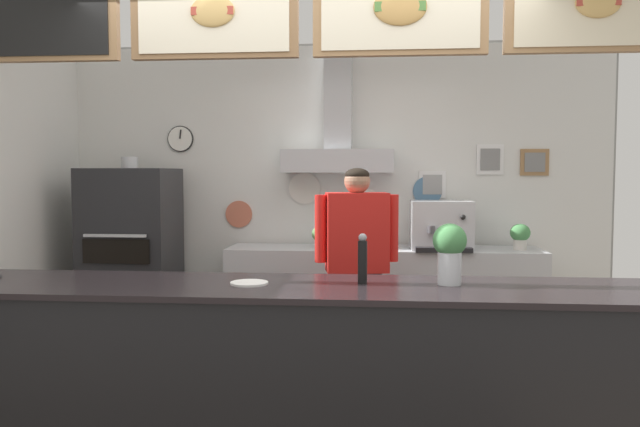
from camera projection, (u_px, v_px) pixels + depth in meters
name	position (u px, v px, depth m)	size (l,w,h in m)	color
back_wall_assembly	(334.00, 186.00, 5.58)	(4.91, 2.46, 2.73)	gray
service_counter	(301.00, 381.00, 3.22)	(4.02, 0.73, 1.00)	black
back_prep_counter	(383.00, 303.00, 5.35)	(2.65, 0.55, 0.93)	#B7BABF
pizza_oven	(131.00, 261.00, 5.42)	(0.75, 0.66, 1.71)	#232326
shop_worker	(357.00, 276.00, 4.34)	(0.57, 0.29, 1.61)	#232328
espresso_machine	(441.00, 225.00, 5.24)	(0.50, 0.47, 0.41)	silver
potted_thyme	(520.00, 235.00, 5.18)	(0.16, 0.16, 0.22)	beige
potted_oregano	(321.00, 235.00, 5.34)	(0.16, 0.16, 0.19)	beige
condiment_plate	(249.00, 283.00, 3.21)	(0.19, 0.19, 0.01)	white
basil_vase	(450.00, 252.00, 3.19)	(0.17, 0.17, 0.31)	silver
pepper_grinder	(362.00, 259.00, 3.21)	(0.05, 0.05, 0.26)	black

